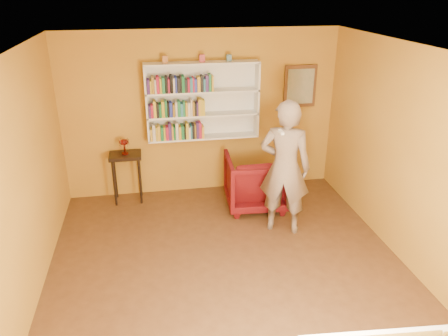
{
  "coord_description": "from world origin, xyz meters",
  "views": [
    {
      "loc": [
        -0.87,
        -4.4,
        3.35
      ],
      "look_at": [
        0.06,
        0.75,
        1.11
      ],
      "focal_mm": 35.0,
      "sensor_mm": 36.0,
      "label": 1
    }
  ],
  "objects": [
    {
      "name": "person",
      "position": [
        0.95,
        0.93,
        0.97
      ],
      "size": [
        0.84,
        0.71,
        1.94
      ],
      "primitive_type": "imported",
      "rotation": [
        0.0,
        0.0,
        2.73
      ],
      "color": "#766456",
      "rests_on": "ground"
    },
    {
      "name": "books_row_upper",
      "position": [
        -0.36,
        2.3,
        1.89
      ],
      "size": [
        1.02,
        0.19,
        0.27
      ],
      "color": "#402267",
      "rests_on": "bookshelf"
    },
    {
      "name": "ornament_centre",
      "position": [
        0.0,
        2.35,
        2.27
      ],
      "size": [
        0.08,
        0.08,
        0.11
      ],
      "primitive_type": "cube",
      "color": "#AB393F",
      "rests_on": "bookshelf"
    },
    {
      "name": "armchair",
      "position": [
        0.74,
        1.7,
        0.43
      ],
      "size": [
        0.98,
        1.01,
        0.86
      ],
      "primitive_type": "imported",
      "rotation": [
        0.0,
        0.0,
        3.08
      ],
      "color": "#43040B",
      "rests_on": "ground"
    },
    {
      "name": "books_row_lower",
      "position": [
        -0.43,
        2.3,
        1.13
      ],
      "size": [
        0.86,
        0.19,
        0.27
      ],
      "color": "gold",
      "rests_on": "bookshelf"
    },
    {
      "name": "ruby_lustre",
      "position": [
        -1.28,
        2.25,
        1.0
      ],
      "size": [
        0.16,
        0.16,
        0.25
      ],
      "color": "maroon",
      "rests_on": "console_table"
    },
    {
      "name": "console_table",
      "position": [
        -1.28,
        2.25,
        0.68
      ],
      "size": [
        0.5,
        0.38,
        0.82
      ],
      "color": "black",
      "rests_on": "ground"
    },
    {
      "name": "bookshelf",
      "position": [
        0.0,
        2.41,
        1.59
      ],
      "size": [
        1.8,
        0.29,
        1.23
      ],
      "color": "white",
      "rests_on": "room_shell"
    },
    {
      "name": "books_row_middle",
      "position": [
        -0.41,
        2.3,
        1.51
      ],
      "size": [
        0.88,
        0.19,
        0.27
      ],
      "color": "#402267",
      "rests_on": "bookshelf"
    },
    {
      "name": "framed_painting",
      "position": [
        1.65,
        2.46,
        1.75
      ],
      "size": [
        0.55,
        0.05,
        0.7
      ],
      "color": "#522F17",
      "rests_on": "room_shell"
    },
    {
      "name": "ornament_right",
      "position": [
        0.42,
        2.35,
        2.27
      ],
      "size": [
        0.08,
        0.08,
        0.1
      ],
      "primitive_type": "cube",
      "color": "slate",
      "rests_on": "bookshelf"
    },
    {
      "name": "game_remote",
      "position": [
        0.77,
        0.62,
        1.61
      ],
      "size": [
        0.04,
        0.15,
        0.04
      ],
      "primitive_type": "cube",
      "color": "white",
      "rests_on": "person"
    },
    {
      "name": "room_shell",
      "position": [
        0.0,
        0.0,
        1.02
      ],
      "size": [
        5.3,
        5.8,
        2.88
      ],
      "color": "#492D17",
      "rests_on": "ground"
    },
    {
      "name": "ornament_left",
      "position": [
        -0.56,
        2.35,
        2.27
      ],
      "size": [
        0.08,
        0.08,
        0.11
      ],
      "primitive_type": "cube",
      "color": "#AB6631",
      "rests_on": "bookshelf"
    }
  ]
}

